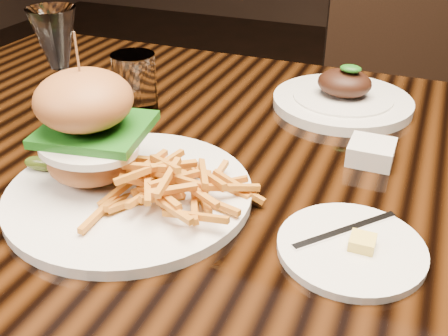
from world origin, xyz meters
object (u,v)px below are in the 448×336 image
at_px(chair_far, 402,95).
at_px(burger_plate, 118,160).
at_px(dining_table, 279,204).
at_px(wine_glass, 56,43).
at_px(far_dish, 343,98).

bearing_deg(chair_far, burger_plate, -121.96).
height_order(burger_plate, chair_far, burger_plate).
height_order(dining_table, chair_far, chair_far).
xyz_separation_m(wine_glass, chair_far, (0.48, 0.91, -0.36)).
distance_m(burger_plate, wine_glass, 0.25).
distance_m(burger_plate, far_dish, 0.47).
bearing_deg(chair_far, dining_table, -114.04).
bearing_deg(far_dish, chair_far, 83.24).
relative_size(dining_table, wine_glass, 7.89).
relative_size(wine_glass, far_dish, 0.80).
xyz_separation_m(burger_plate, chair_far, (0.29, 1.05, -0.27)).
bearing_deg(dining_table, burger_plate, -136.23).
xyz_separation_m(burger_plate, wine_glass, (-0.19, 0.14, 0.09)).
distance_m(dining_table, far_dish, 0.26).
distance_m(burger_plate, chair_far, 1.13).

